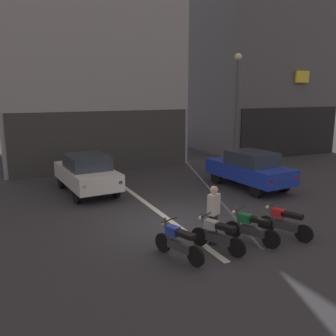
% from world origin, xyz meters
% --- Properties ---
extents(ground_plane, '(120.00, 120.00, 0.00)m').
position_xyz_m(ground_plane, '(0.00, 0.00, 0.00)').
color(ground_plane, '#333338').
extents(lane_centre_line, '(0.20, 18.00, 0.01)m').
position_xyz_m(lane_centre_line, '(0.00, 6.00, 0.00)').
color(lane_centre_line, silver).
rests_on(lane_centre_line, ground).
extents(building_mid_block, '(10.00, 8.22, 18.60)m').
position_xyz_m(building_mid_block, '(0.16, 12.82, 9.29)').
color(building_mid_block, '#9E9EA3').
rests_on(building_mid_block, ground).
extents(building_far_right, '(8.16, 9.88, 12.89)m').
position_xyz_m(building_far_right, '(12.29, 12.82, 6.43)').
color(building_far_right, '#56565B').
rests_on(building_far_right, ground).
extents(car_white_crossing_near, '(2.06, 4.22, 1.64)m').
position_xyz_m(car_white_crossing_near, '(-1.71, 4.85, 0.89)').
color(car_white_crossing_near, black).
rests_on(car_white_crossing_near, ground).
extents(car_blue_parked_kerbside, '(2.08, 4.23, 1.64)m').
position_xyz_m(car_blue_parked_kerbside, '(4.97, 2.63, 0.89)').
color(car_blue_parked_kerbside, black).
rests_on(car_blue_parked_kerbside, ground).
extents(car_silver_down_street, '(2.07, 4.22, 1.64)m').
position_xyz_m(car_silver_down_street, '(2.01, 11.98, 0.89)').
color(car_silver_down_street, black).
rests_on(car_silver_down_street, ground).
extents(street_lamp, '(0.36, 0.36, 6.02)m').
position_xyz_m(street_lamp, '(5.96, 5.16, 3.72)').
color(street_lamp, '#47474C').
rests_on(street_lamp, ground).
extents(motorcycle_blue_row_leftmost, '(0.69, 1.60, 0.98)m').
position_xyz_m(motorcycle_blue_row_leftmost, '(-1.01, -2.27, 0.46)').
color(motorcycle_blue_row_leftmost, black).
rests_on(motorcycle_blue_row_leftmost, ground).
extents(motorcycle_silver_row_left_mid, '(0.80, 1.54, 0.98)m').
position_xyz_m(motorcycle_silver_row_left_mid, '(0.13, -2.30, 0.46)').
color(motorcycle_silver_row_left_mid, black).
rests_on(motorcycle_silver_row_left_mid, ground).
extents(motorcycle_green_row_centre, '(0.85, 1.50, 0.98)m').
position_xyz_m(motorcycle_green_row_centre, '(1.27, -2.26, 0.46)').
color(motorcycle_green_row_centre, black).
rests_on(motorcycle_green_row_centre, ground).
extents(motorcycle_red_row_right_mid, '(0.77, 1.55, 0.98)m').
position_xyz_m(motorcycle_red_row_right_mid, '(2.41, -2.33, 0.46)').
color(motorcycle_red_row_right_mid, black).
rests_on(motorcycle_red_row_right_mid, ground).
extents(person_by_motorcycles, '(0.42, 0.37, 1.67)m').
position_xyz_m(person_by_motorcycles, '(0.29, -1.84, 0.86)').
color(person_by_motorcycles, '#23232D').
rests_on(person_by_motorcycles, ground).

